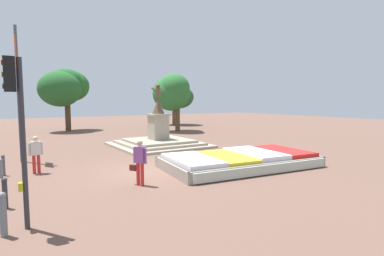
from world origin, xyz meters
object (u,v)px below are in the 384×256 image
object	(u,v)px
kerb_bollard_mid_a	(5,192)
traffic_light_near_crossing	(17,113)
statue_monument	(159,138)
kerb_bollard_north	(3,165)
flower_planter	(241,160)
kerb_bollard_mid_b	(1,168)
pedestrian_with_handbag	(140,160)
pedestrian_near_planter	(36,152)
kerb_bollard_south	(3,213)
banner_pole	(18,87)

from	to	relation	value
kerb_bollard_mid_a	traffic_light_near_crossing	bearing A→B (deg)	-80.49
statue_monument	kerb_bollard_north	bearing A→B (deg)	-157.19
statue_monument	kerb_bollard_mid_a	world-z (taller)	statue_monument
flower_planter	kerb_bollard_mid_b	distance (m)	10.16
statue_monument	pedestrian_with_handbag	size ratio (longest dim) A/B	3.43
kerb_bollard_mid_b	kerb_bollard_north	world-z (taller)	kerb_bollard_north
flower_planter	pedestrian_near_planter	world-z (taller)	pedestrian_near_planter
kerb_bollard_mid_b	kerb_bollard_north	bearing A→B (deg)	78.45
statue_monument	traffic_light_near_crossing	bearing A→B (deg)	-130.62
flower_planter	kerb_bollard_north	bearing A→B (deg)	156.25
kerb_bollard_south	traffic_light_near_crossing	bearing A→B (deg)	27.16
kerb_bollard_mid_a	kerb_bollard_mid_b	xyz separation A→B (m)	(-0.07, 4.05, -0.05)
traffic_light_near_crossing	kerb_bollard_north	world-z (taller)	traffic_light_near_crossing
banner_pole	pedestrian_with_handbag	xyz separation A→B (m)	(3.34, -7.22, -2.81)
flower_planter	kerb_bollard_mid_a	xyz separation A→B (m)	(-9.40, -0.37, 0.17)
traffic_light_near_crossing	pedestrian_with_handbag	xyz separation A→B (m)	(3.87, 1.98, -1.85)
pedestrian_with_handbag	kerb_bollard_south	world-z (taller)	pedestrian_with_handbag
banner_pole	statue_monument	bearing A→B (deg)	6.77
pedestrian_with_handbag	kerb_bollard_south	xyz separation A→B (m)	(-4.25, -2.18, -0.40)
kerb_bollard_mid_b	banner_pole	bearing A→B (deg)	74.41
banner_pole	kerb_bollard_mid_a	bearing A→B (deg)	-96.57
pedestrian_near_planter	kerb_bollard_mid_a	distance (m)	4.36
statue_monument	kerb_bollard_south	bearing A→B (deg)	-131.30
kerb_bollard_mid_a	kerb_bollard_mid_b	size ratio (longest dim) A/B	1.13
flower_planter	traffic_light_near_crossing	distance (m)	9.68
kerb_bollard_mid_b	kerb_bollard_north	distance (m)	0.45
pedestrian_with_handbag	kerb_bollard_north	size ratio (longest dim) A/B	1.90
kerb_bollard_south	kerb_bollard_north	distance (m)	6.58
kerb_bollard_mid_b	kerb_bollard_north	size ratio (longest dim) A/B	0.90
pedestrian_with_handbag	kerb_bollard_north	xyz separation A→B (m)	(-4.16, 4.39, -0.48)
kerb_bollard_south	kerb_bollard_mid_a	bearing A→B (deg)	88.18
banner_pole	kerb_bollard_north	xyz separation A→B (m)	(-0.82, -2.82, -3.29)
banner_pole	pedestrian_with_handbag	size ratio (longest dim) A/B	4.03
banner_pole	kerb_bollard_mid_a	xyz separation A→B (m)	(-0.84, -7.31, -3.28)
kerb_bollard_south	banner_pole	bearing A→B (deg)	84.47
banner_pole	kerb_bollard_mid_b	size ratio (longest dim) A/B	8.51
statue_monument	kerb_bollard_north	world-z (taller)	statue_monument
pedestrian_with_handbag	kerb_bollard_mid_a	xyz separation A→B (m)	(-4.19, -0.10, -0.47)
kerb_bollard_south	kerb_bollard_mid_b	size ratio (longest dim) A/B	1.30
statue_monument	kerb_bollard_south	size ratio (longest dim) A/B	5.55
banner_pole	traffic_light_near_crossing	bearing A→B (deg)	-93.28
flower_planter	traffic_light_near_crossing	bearing A→B (deg)	-166.05
banner_pole	kerb_bollard_south	distance (m)	9.97
pedestrian_with_handbag	kerb_bollard_north	distance (m)	6.07
kerb_bollard_south	kerb_bollard_mid_b	distance (m)	6.13
pedestrian_near_planter	kerb_bollard_south	xyz separation A→B (m)	(-1.27, -6.25, -0.38)
banner_pole	kerb_bollard_south	xyz separation A→B (m)	(-0.91, -9.40, -3.21)
kerb_bollard_mid_a	banner_pole	bearing A→B (deg)	83.43
kerb_bollard_mid_b	traffic_light_near_crossing	bearing A→B (deg)	-86.30
banner_pole	pedestrian_near_planter	size ratio (longest dim) A/B	4.22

